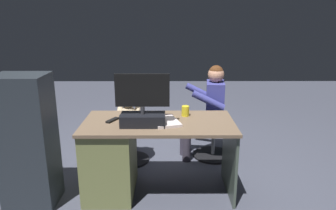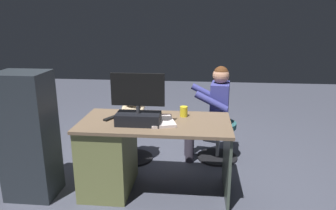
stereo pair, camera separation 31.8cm
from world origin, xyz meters
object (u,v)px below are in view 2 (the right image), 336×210
person (213,106)px  keyboard (149,116)px  monitor (138,110)px  computer_mouse (121,114)px  teddy_bear (132,109)px  tv_remote (110,118)px  visitor_chair (218,137)px  office_chair_teddy (133,137)px  cup (184,112)px  desk (119,152)px

person → keyboard: bearing=47.0°
monitor → computer_mouse: monitor is taller
keyboard → teddy_bear: bearing=-63.6°
teddy_bear → tv_remote: bearing=84.5°
monitor → tv_remote: (0.29, -0.11, -0.13)m
tv_remote → visitor_chair: 1.39m
monitor → person: monitor is taller
office_chair_teddy → visitor_chair: (-1.00, -0.12, -0.00)m
computer_mouse → person: size_ratio=0.09×
cup → teddy_bear: 0.82m
computer_mouse → person: bearing=-143.9°
office_chair_teddy → person: 1.00m
monitor → keyboard: size_ratio=1.13×
desk → keyboard: bearing=-159.9°
computer_mouse → visitor_chair: size_ratio=0.20×
teddy_bear → office_chair_teddy: bearing=90.0°
keyboard → office_chair_teddy: keyboard is taller
teddy_bear → person: bearing=-173.9°
cup → tv_remote: 0.70m
office_chair_teddy → desk: bearing=90.4°
monitor → keyboard: (-0.06, -0.20, -0.12)m
keyboard → person: bearing=-133.0°
teddy_bear → desk: bearing=90.4°
computer_mouse → teddy_bear: bearing=-88.8°
cup → visitor_chair: 0.88m
desk → tv_remote: tv_remote is taller
monitor → keyboard: 0.24m
keyboard → visitor_chair: (-0.71, -0.68, -0.45)m
computer_mouse → office_chair_teddy: (0.01, -0.55, -0.46)m
keyboard → cup: (-0.33, -0.06, 0.04)m
office_chair_teddy → teddy_bear: teddy_bear is taller
cup → tv_remote: (0.68, 0.15, -0.04)m
monitor → computer_mouse: 0.32m
desk → office_chair_teddy: (0.00, -0.67, -0.11)m
computer_mouse → person: 1.12m
monitor → office_chair_teddy: bearing=-73.6°
teddy_bear → monitor: bearing=106.2°
desk → visitor_chair: size_ratio=2.91×
office_chair_teddy → teddy_bear: bearing=-90.0°
monitor → tv_remote: 0.34m
monitor → tv_remote: size_ratio=3.15×
monitor → person: size_ratio=0.42×
computer_mouse → person: person is taller
monitor → keyboard: monitor is taller
tv_remote → desk: bearing=-164.2°
cup → office_chair_teddy: cup is taller
cup → tv_remote: size_ratio=0.66×
keyboard → office_chair_teddy: (0.29, -0.56, -0.45)m
computer_mouse → office_chair_teddy: bearing=-88.8°
computer_mouse → cup: 0.61m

